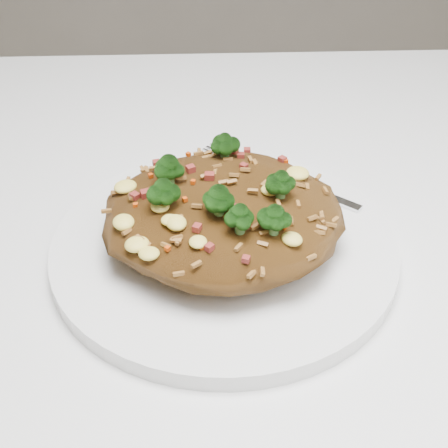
{
  "coord_description": "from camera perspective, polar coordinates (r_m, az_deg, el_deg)",
  "views": [
    {
      "loc": [
        0.05,
        -0.37,
        1.07
      ],
      "look_at": [
        0.06,
        -0.0,
        0.78
      ],
      "focal_mm": 50.0,
      "sensor_mm": 36.0,
      "label": 1
    }
  ],
  "objects": [
    {
      "name": "fork",
      "position": [
        0.55,
        5.57,
        4.07
      ],
      "size": [
        0.13,
        0.11,
        0.0
      ],
      "rotation": [
        0.0,
        0.0,
        -0.69
      ],
      "color": "silver",
      "rests_on": "plate"
    },
    {
      "name": "fried_rice",
      "position": [
        0.46,
        -0.0,
        1.63
      ],
      "size": [
        0.18,
        0.16,
        0.07
      ],
      "color": "brown",
      "rests_on": "plate"
    },
    {
      "name": "plate",
      "position": [
        0.48,
        0.0,
        -2.07
      ],
      "size": [
        0.27,
        0.27,
        0.01
      ],
      "primitive_type": "cylinder",
      "color": "white",
      "rests_on": "dining_table"
    },
    {
      "name": "dining_table",
      "position": [
        0.55,
        -6.51,
        -9.94
      ],
      "size": [
        1.2,
        0.8,
        0.75
      ],
      "color": "white",
      "rests_on": "ground"
    }
  ]
}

